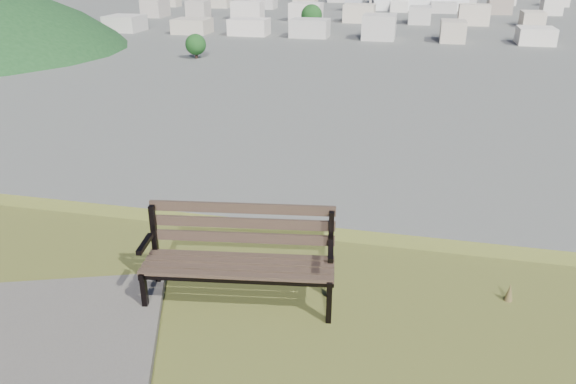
# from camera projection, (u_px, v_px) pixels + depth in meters

# --- Properties ---
(park_bench) EXTENTS (1.78, 0.79, 0.90)m
(park_bench) POSITION_uv_depth(u_px,v_px,m) (240.00, 252.00, 5.08)
(park_bench) COLOR #3E2F24
(park_bench) RESTS_ON hilltop_mesa
(arena) EXTENTS (49.97, 26.88, 20.06)m
(arena) POSITION_uv_depth(u_px,v_px,m) (419.00, 0.00, 292.64)
(arena) COLOR silver
(arena) RESTS_ON ground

